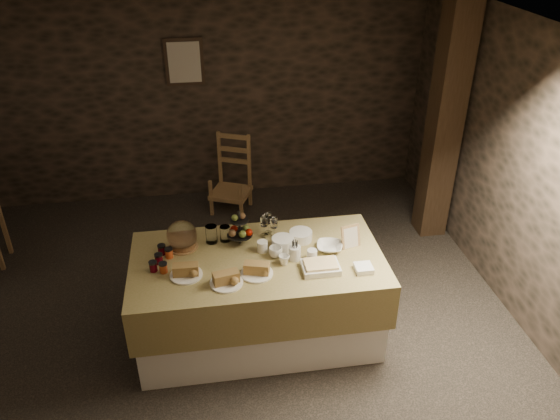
{
  "coord_description": "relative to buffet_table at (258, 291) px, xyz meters",
  "views": [
    {
      "loc": [
        -0.02,
        -3.97,
        3.46
      ],
      "look_at": [
        0.63,
        0.2,
        0.99
      ],
      "focal_mm": 35.0,
      "sensor_mm": 36.0,
      "label": 1
    }
  ],
  "objects": [
    {
      "name": "room_shell",
      "position": [
        -0.36,
        0.28,
        1.08
      ],
      "size": [
        5.52,
        5.02,
        2.6
      ],
      "color": "black",
      "rests_on": "ground"
    },
    {
      "name": "framed_picture",
      "position": [
        -0.51,
        2.74,
        1.27
      ],
      "size": [
        0.45,
        0.04,
        0.55
      ],
      "color": "#322319",
      "rests_on": "room_shell"
    },
    {
      "name": "fruit_stand",
      "position": [
        -0.12,
        0.25,
        0.48
      ],
      "size": [
        0.22,
        0.22,
        0.32
      ],
      "rotation": [
        0.0,
        0.0,
        0.09
      ],
      "color": "black",
      "rests_on": "buffet_table"
    },
    {
      "name": "cup_a",
      "position": [
        0.15,
        -0.0,
        0.4
      ],
      "size": [
        0.15,
        0.15,
        0.09
      ],
      "primitive_type": "imported",
      "rotation": [
        0.0,
        0.0,
        0.34
      ],
      "color": "white",
      "rests_on": "buffet_table"
    },
    {
      "name": "bread_platter_left",
      "position": [
        -0.59,
        -0.15,
        0.39
      ],
      "size": [
        0.26,
        0.26,
        0.11
      ],
      "color": "white",
      "rests_on": "buffet_table"
    },
    {
      "name": "buffet_table",
      "position": [
        0.0,
        0.0,
        0.0
      ],
      "size": [
        2.1,
        1.12,
        0.83
      ],
      "color": "white",
      "rests_on": "ground_plane"
    },
    {
      "name": "mug_d",
      "position": [
        0.44,
        -0.09,
        0.4
      ],
      "size": [
        0.08,
        0.08,
        0.09
      ],
      "primitive_type": "cylinder",
      "color": "white",
      "rests_on": "buffet_table"
    },
    {
      "name": "square_dish",
      "position": [
        0.82,
        -0.3,
        0.38
      ],
      "size": [
        0.14,
        0.14,
        0.04
      ],
      "primitive_type": "cube",
      "color": "white",
      "rests_on": "buffet_table"
    },
    {
      "name": "chair",
      "position": [
        -0.08,
        2.33,
        -0.06
      ],
      "size": [
        0.58,
        0.57,
        0.74
      ],
      "rotation": [
        0.0,
        0.0,
        -0.41
      ],
      "color": "brown",
      "rests_on": "ground_plane"
    },
    {
      "name": "cup_b",
      "position": [
        0.21,
        -0.12,
        0.39
      ],
      "size": [
        0.1,
        0.1,
        0.08
      ],
      "primitive_type": "imported",
      "rotation": [
        0.0,
        0.0,
        0.12
      ],
      "color": "white",
      "rests_on": "buffet_table"
    },
    {
      "name": "storage_jar_b",
      "position": [
        -0.24,
        0.3,
        0.42
      ],
      "size": [
        0.09,
        0.09,
        0.14
      ],
      "primitive_type": "cylinder",
      "color": "white",
      "rests_on": "buffet_table"
    },
    {
      "name": "bread_platter_center",
      "position": [
        -0.28,
        -0.3,
        0.39
      ],
      "size": [
        0.26,
        0.26,
        0.11
      ],
      "color": "white",
      "rests_on": "buffet_table"
    },
    {
      "name": "menu_frame",
      "position": [
        0.81,
        0.05,
        0.44
      ],
      "size": [
        0.18,
        0.11,
        0.22
      ],
      "primitive_type": "cube",
      "rotation": [
        -0.24,
        0.0,
        0.25
      ],
      "color": "brown",
      "rests_on": "buffet_table"
    },
    {
      "name": "jam_jars",
      "position": [
        -0.78,
        0.04,
        0.39
      ],
      "size": [
        0.18,
        0.32,
        0.07
      ],
      "color": "#540614",
      "rests_on": "buffet_table"
    },
    {
      "name": "tart_dish",
      "position": [
        0.48,
        -0.24,
        0.39
      ],
      "size": [
        0.3,
        0.22,
        0.07
      ],
      "color": "white",
      "rests_on": "buffet_table"
    },
    {
      "name": "storage_jar_a",
      "position": [
        -0.36,
        0.3,
        0.43
      ],
      "size": [
        0.1,
        0.1,
        0.16
      ],
      "primitive_type": "cylinder",
      "color": "white",
      "rests_on": "buffet_table"
    },
    {
      "name": "bowl",
      "position": [
        0.62,
        0.03,
        0.38
      ],
      "size": [
        0.26,
        0.26,
        0.05
      ],
      "primitive_type": "imported",
      "rotation": [
        0.0,
        0.0,
        -0.23
      ],
      "color": "white",
      "rests_on": "buffet_table"
    },
    {
      "name": "bread_platter_right",
      "position": [
        -0.03,
        -0.22,
        0.39
      ],
      "size": [
        0.26,
        0.26,
        0.11
      ],
      "color": "white",
      "rests_on": "buffet_table"
    },
    {
      "name": "cake_dome",
      "position": [
        -0.61,
        0.26,
        0.46
      ],
      "size": [
        0.26,
        0.26,
        0.26
      ],
      "color": "brown",
      "rests_on": "buffet_table"
    },
    {
      "name": "cutlery_holder",
      "position": [
        0.3,
        -0.06,
        0.41
      ],
      "size": [
        0.1,
        0.1,
        0.12
      ],
      "primitive_type": "cylinder",
      "color": "white",
      "rests_on": "buffet_table"
    },
    {
      "name": "mug_c",
      "position": [
        0.05,
        0.09,
        0.4
      ],
      "size": [
        0.09,
        0.09,
        0.09
      ],
      "primitive_type": "cylinder",
      "color": "white",
      "rests_on": "buffet_table"
    },
    {
      "name": "plate_stack_b",
      "position": [
        0.41,
        0.21,
        0.4
      ],
      "size": [
        0.2,
        0.2,
        0.08
      ],
      "primitive_type": "cylinder",
      "color": "white",
      "rests_on": "buffet_table"
    },
    {
      "name": "ground_plane",
      "position": [
        -0.36,
        0.28,
        -0.48
      ],
      "size": [
        5.5,
        5.0,
        0.01
      ],
      "primitive_type": "cube",
      "color": "black",
      "rests_on": "ground"
    },
    {
      "name": "plate_stack_a",
      "position": [
        0.23,
        0.11,
        0.4
      ],
      "size": [
        0.19,
        0.19,
        0.1
      ],
      "primitive_type": "cylinder",
      "color": "white",
      "rests_on": "buffet_table"
    },
    {
      "name": "timber_column",
      "position": [
        2.19,
        1.45,
        0.82
      ],
      "size": [
        0.3,
        0.3,
        2.6
      ],
      "primitive_type": "cube",
      "color": "black",
      "rests_on": "ground_plane"
    }
  ]
}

